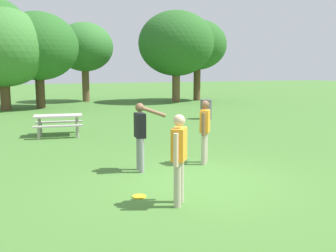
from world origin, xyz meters
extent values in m
plane|color=#447530|center=(0.00, 0.00, 0.00)|extent=(120.00, 120.00, 0.00)
cylinder|color=#B7AD93|center=(1.02, 1.43, 0.41)|extent=(0.13, 0.13, 0.82)
cylinder|color=#B7AD93|center=(0.87, 1.22, 0.41)|extent=(0.13, 0.13, 0.82)
cube|color=orange|center=(0.95, 1.33, 1.11)|extent=(0.40, 0.44, 0.58)
sphere|color=brown|center=(0.95, 1.33, 1.53)|extent=(0.21, 0.21, 0.21)
cylinder|color=brown|center=(1.10, 1.54, 1.06)|extent=(0.09, 0.09, 0.58)
cylinder|color=brown|center=(0.79, 1.12, 1.06)|extent=(0.09, 0.09, 0.58)
cylinder|color=#B7AD93|center=(-0.97, -1.28, 0.41)|extent=(0.13, 0.13, 0.82)
cylinder|color=#B7AD93|center=(-0.82, -1.07, 0.41)|extent=(0.13, 0.13, 0.82)
cube|color=orange|center=(-0.90, -1.18, 1.11)|extent=(0.40, 0.44, 0.58)
sphere|color=beige|center=(-0.90, -1.18, 1.53)|extent=(0.21, 0.21, 0.21)
cylinder|color=beige|center=(-1.05, -1.39, 1.06)|extent=(0.09, 0.09, 0.58)
cylinder|color=beige|center=(-0.74, -0.97, 1.06)|extent=(0.09, 0.09, 0.58)
cylinder|color=gray|center=(-0.82, 1.37, 0.41)|extent=(0.13, 0.13, 0.82)
cylinder|color=gray|center=(-0.84, 1.12, 0.41)|extent=(0.13, 0.13, 0.82)
cube|color=black|center=(-0.83, 1.25, 1.11)|extent=(0.26, 0.40, 0.58)
sphere|color=brown|center=(-0.83, 1.25, 1.53)|extent=(0.21, 0.21, 0.21)
cylinder|color=brown|center=(-0.80, 1.50, 1.06)|extent=(0.09, 0.09, 0.58)
cylinder|color=brown|center=(-0.58, 0.96, 1.45)|extent=(0.58, 0.15, 0.28)
cylinder|color=yellow|center=(-1.44, -0.53, 0.01)|extent=(0.26, 0.26, 0.03)
cube|color=#B2ADA3|center=(-2.08, 7.03, 0.74)|extent=(1.79, 0.98, 0.06)
cube|color=#A49F96|center=(-2.16, 6.45, 0.44)|extent=(1.72, 0.48, 0.05)
cube|color=#A49F96|center=(-2.00, 7.60, 0.44)|extent=(1.72, 0.48, 0.05)
cylinder|color=#A49F96|center=(-2.74, 7.12, 0.35)|extent=(0.11, 0.11, 0.71)
cylinder|color=#A49F96|center=(-2.82, 6.54, 0.21)|extent=(0.09, 0.09, 0.41)
cylinder|color=#A49F96|center=(-2.66, 7.69, 0.21)|extent=(0.09, 0.09, 0.41)
cylinder|color=#A49F96|center=(-1.42, 6.94, 0.35)|extent=(0.11, 0.11, 0.71)
cylinder|color=#A49F96|center=(-1.50, 6.36, 0.21)|extent=(0.09, 0.09, 0.41)
cylinder|color=#A49F96|center=(-1.35, 7.51, 0.21)|extent=(0.09, 0.09, 0.41)
cylinder|color=#515156|center=(5.19, 9.19, 0.45)|extent=(0.56, 0.56, 0.90)
cylinder|color=slate|center=(5.19, 9.19, 0.93)|extent=(0.59, 0.59, 0.06)
cylinder|color=brown|center=(-3.99, 17.25, 1.10)|extent=(0.58, 0.58, 2.21)
ellipsoid|color=#3D7A33|center=(-3.99, 17.25, 3.70)|extent=(5.42, 5.42, 4.61)
cylinder|color=#4C3823|center=(-1.97, 17.78, 1.24)|extent=(0.56, 0.56, 2.48)
ellipsoid|color=#286023|center=(-1.97, 17.78, 3.83)|extent=(4.92, 4.92, 4.18)
cylinder|color=brown|center=(1.56, 21.69, 1.45)|extent=(0.53, 0.53, 2.90)
ellipsoid|color=#33702D|center=(1.56, 21.69, 4.08)|extent=(4.26, 4.26, 3.62)
cylinder|color=brown|center=(7.75, 18.75, 1.39)|extent=(0.58, 0.58, 2.78)
ellipsoid|color=#286023|center=(7.75, 18.75, 4.31)|extent=(5.57, 5.57, 4.74)
cylinder|color=brown|center=(9.84, 19.44, 1.53)|extent=(0.54, 0.54, 3.06)
ellipsoid|color=#286023|center=(9.84, 19.44, 4.30)|extent=(4.51, 4.51, 3.83)
camera|label=1|loc=(-3.56, -7.13, 2.42)|focal=40.26mm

